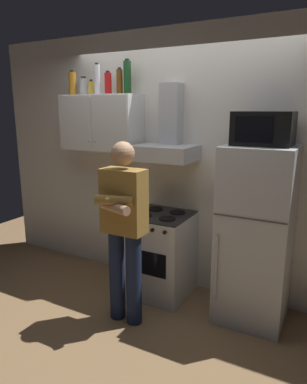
{
  "coord_description": "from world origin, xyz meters",
  "views": [
    {
      "loc": [
        1.51,
        -2.79,
        1.9
      ],
      "look_at": [
        0.0,
        0.0,
        1.15
      ],
      "focal_mm": 32.94,
      "sensor_mm": 36.0,
      "label": 1
    }
  ],
  "objects_px": {
    "bottle_canister_steel": "(84,87)",
    "bottle_spice_jar": "(91,88)",
    "stove_oven": "(161,254)",
    "refrigerator": "(256,236)",
    "bottle_beer_brown": "(120,82)",
    "bottle_vodka_clear": "(97,79)",
    "bottle_liquor_amber": "(72,83)",
    "bottle_wine_green": "(127,77)",
    "microwave": "(263,129)",
    "person_standing": "(124,227)",
    "bottle_soda_red": "(108,83)",
    "range_hood": "(167,140)",
    "upper_cabinet": "(101,123)"
  },
  "relations": [
    {
      "from": "bottle_liquor_amber",
      "to": "bottle_vodka_clear",
      "type": "distance_m",
      "value": 0.34
    },
    {
      "from": "stove_oven",
      "to": "bottle_spice_jar",
      "type": "relative_size",
      "value": 5.5
    },
    {
      "from": "bottle_liquor_amber",
      "to": "upper_cabinet",
      "type": "bearing_deg",
      "value": 4.53
    },
    {
      "from": "stove_oven",
      "to": "person_standing",
      "type": "relative_size",
      "value": 0.53
    },
    {
      "from": "bottle_beer_brown",
      "to": "bottle_canister_steel",
      "type": "height_order",
      "value": "bottle_beer_brown"
    },
    {
      "from": "stove_oven",
      "to": "refrigerator",
      "type": "distance_m",
      "value": 1.02
    },
    {
      "from": "upper_cabinet",
      "to": "bottle_vodka_clear",
      "type": "relative_size",
      "value": 2.8
    },
    {
      "from": "refrigerator",
      "to": "bottle_liquor_amber",
      "type": "relative_size",
      "value": 6.11
    },
    {
      "from": "bottle_beer_brown",
      "to": "stove_oven",
      "type": "bearing_deg",
      "value": -16.14
    },
    {
      "from": "bottle_canister_steel",
      "to": "upper_cabinet",
      "type": "bearing_deg",
      "value": -5.14
    },
    {
      "from": "refrigerator",
      "to": "microwave",
      "type": "relative_size",
      "value": 3.33
    },
    {
      "from": "range_hood",
      "to": "person_standing",
      "type": "height_order",
      "value": "range_hood"
    },
    {
      "from": "refrigerator",
      "to": "bottle_soda_red",
      "type": "xyz_separation_m",
      "value": [
        -1.66,
        0.15,
        1.36
      ]
    },
    {
      "from": "bottle_canister_steel",
      "to": "bottle_spice_jar",
      "type": "height_order",
      "value": "bottle_canister_steel"
    },
    {
      "from": "refrigerator",
      "to": "bottle_canister_steel",
      "type": "relative_size",
      "value": 8.16
    },
    {
      "from": "person_standing",
      "to": "bottle_canister_steel",
      "type": "distance_m",
      "value": 1.75
    },
    {
      "from": "stove_oven",
      "to": "bottle_canister_steel",
      "type": "bearing_deg",
      "value": 171.95
    },
    {
      "from": "bottle_canister_steel",
      "to": "refrigerator",
      "type": "bearing_deg",
      "value": -4.2
    },
    {
      "from": "range_hood",
      "to": "bottle_spice_jar",
      "type": "height_order",
      "value": "bottle_spice_jar"
    },
    {
      "from": "upper_cabinet",
      "to": "bottle_wine_green",
      "type": "height_order",
      "value": "bottle_wine_green"
    },
    {
      "from": "bottle_liquor_amber",
      "to": "bottle_vodka_clear",
      "type": "bearing_deg",
      "value": 0.44
    },
    {
      "from": "person_standing",
      "to": "stove_oven",
      "type": "bearing_deg",
      "value": 85.28
    },
    {
      "from": "bottle_vodka_clear",
      "to": "bottle_canister_steel",
      "type": "bearing_deg",
      "value": 168.11
    },
    {
      "from": "bottle_liquor_amber",
      "to": "bottle_wine_green",
      "type": "bearing_deg",
      "value": 6.22
    },
    {
      "from": "bottle_soda_red",
      "to": "bottle_beer_brown",
      "type": "bearing_deg",
      "value": 7.47
    },
    {
      "from": "upper_cabinet",
      "to": "microwave",
      "type": "relative_size",
      "value": 1.88
    },
    {
      "from": "bottle_canister_steel",
      "to": "bottle_liquor_amber",
      "type": "relative_size",
      "value": 0.75
    },
    {
      "from": "microwave",
      "to": "bottle_liquor_amber",
      "type": "relative_size",
      "value": 1.83
    },
    {
      "from": "range_hood",
      "to": "bottle_beer_brown",
      "type": "height_order",
      "value": "bottle_beer_brown"
    },
    {
      "from": "bottle_canister_steel",
      "to": "bottle_liquor_amber",
      "type": "bearing_deg",
      "value": -157.11
    },
    {
      "from": "range_hood",
      "to": "bottle_vodka_clear",
      "type": "bearing_deg",
      "value": -178.12
    },
    {
      "from": "stove_oven",
      "to": "bottle_soda_red",
      "type": "xyz_separation_m",
      "value": [
        -0.71,
        0.15,
        1.73
      ]
    },
    {
      "from": "bottle_beer_brown",
      "to": "bottle_wine_green",
      "type": "height_order",
      "value": "bottle_wine_green"
    },
    {
      "from": "bottle_spice_jar",
      "to": "bottle_vodka_clear",
      "type": "relative_size",
      "value": 0.49
    },
    {
      "from": "bottle_beer_brown",
      "to": "range_hood",
      "type": "bearing_deg",
      "value": -4.0
    },
    {
      "from": "bottle_liquor_amber",
      "to": "bottle_wine_green",
      "type": "xyz_separation_m",
      "value": [
        0.67,
        0.07,
        0.04
      ]
    },
    {
      "from": "bottle_liquor_amber",
      "to": "bottle_beer_brown",
      "type": "bearing_deg",
      "value": 6.9
    },
    {
      "from": "upper_cabinet",
      "to": "bottle_spice_jar",
      "type": "xyz_separation_m",
      "value": [
        -0.12,
        0.0,
        0.37
      ]
    },
    {
      "from": "microwave",
      "to": "bottle_vodka_clear",
      "type": "relative_size",
      "value": 1.49
    },
    {
      "from": "bottle_spice_jar",
      "to": "bottle_soda_red",
      "type": "distance_m",
      "value": 0.21
    },
    {
      "from": "stove_oven",
      "to": "refrigerator",
      "type": "relative_size",
      "value": 0.55
    },
    {
      "from": "range_hood",
      "to": "bottle_liquor_amber",
      "type": "height_order",
      "value": "bottle_liquor_amber"
    },
    {
      "from": "bottle_liquor_amber",
      "to": "bottle_soda_red",
      "type": "height_order",
      "value": "bottle_liquor_amber"
    },
    {
      "from": "range_hood",
      "to": "bottle_liquor_amber",
      "type": "relative_size",
      "value": 2.86
    },
    {
      "from": "range_hood",
      "to": "bottle_wine_green",
      "type": "relative_size",
      "value": 2.16
    },
    {
      "from": "bottle_beer_brown",
      "to": "bottle_soda_red",
      "type": "relative_size",
      "value": 1.12
    },
    {
      "from": "microwave",
      "to": "bottle_beer_brown",
      "type": "distance_m",
      "value": 1.6
    },
    {
      "from": "stove_oven",
      "to": "microwave",
      "type": "height_order",
      "value": "microwave"
    },
    {
      "from": "microwave",
      "to": "bottle_wine_green",
      "type": "bearing_deg",
      "value": 173.97
    },
    {
      "from": "bottle_beer_brown",
      "to": "bottle_vodka_clear",
      "type": "relative_size",
      "value": 0.84
    }
  ]
}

